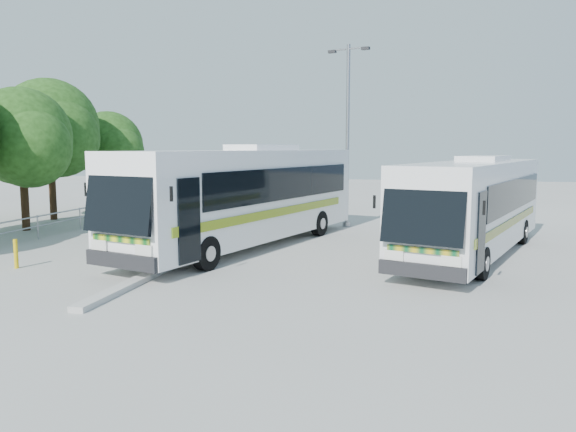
% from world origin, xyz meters
% --- Properties ---
extents(ground, '(100.00, 100.00, 0.00)m').
position_xyz_m(ground, '(0.00, 0.00, 0.00)').
color(ground, '#A7A7A1').
rests_on(ground, ground).
extents(kerb_divider, '(0.40, 16.00, 0.15)m').
position_xyz_m(kerb_divider, '(-2.30, 2.00, 0.07)').
color(kerb_divider, '#B2B2AD').
rests_on(kerb_divider, ground).
extents(railing, '(0.06, 22.00, 1.00)m').
position_xyz_m(railing, '(-10.00, 4.00, 0.74)').
color(railing, gray).
rests_on(railing, ground).
extents(tree_far_c, '(4.97, 4.69, 6.49)m').
position_xyz_m(tree_far_c, '(-12.12, 5.10, 4.26)').
color(tree_far_c, '#382314').
rests_on(tree_far_c, ground).
extents(tree_far_d, '(5.62, 5.30, 7.33)m').
position_xyz_m(tree_far_d, '(-13.31, 8.80, 4.82)').
color(tree_far_d, '#382314').
rests_on(tree_far_d, ground).
extents(tree_far_e, '(4.54, 4.28, 5.92)m').
position_xyz_m(tree_far_e, '(-12.63, 13.30, 3.89)').
color(tree_far_e, '#382314').
rests_on(tree_far_e, ground).
extents(coach_main, '(6.26, 13.45, 3.68)m').
position_xyz_m(coach_main, '(-1.01, 3.31, 2.01)').
color(coach_main, white).
rests_on(coach_main, ground).
extents(coach_adjacent, '(5.97, 11.99, 3.29)m').
position_xyz_m(coach_adjacent, '(7.28, 3.45, 1.80)').
color(coach_adjacent, silver).
rests_on(coach_adjacent, ground).
extents(lamppost, '(2.04, 0.85, 8.55)m').
position_xyz_m(lamppost, '(2.00, 9.67, 4.72)').
color(lamppost, gray).
rests_on(lamppost, ground).
extents(bollard, '(0.16, 0.16, 0.93)m').
position_xyz_m(bollard, '(-6.96, -2.11, 0.46)').
color(bollard, gold).
rests_on(bollard, ground).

